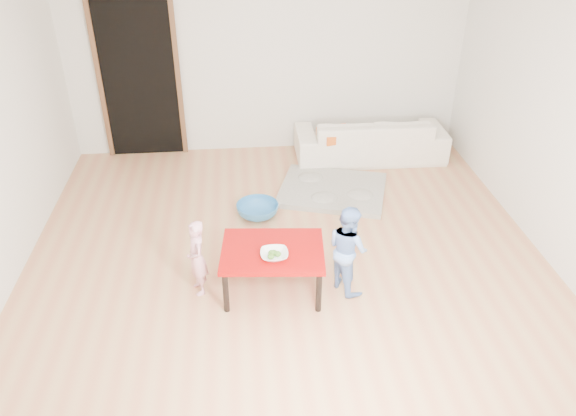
{
  "coord_description": "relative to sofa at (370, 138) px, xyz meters",
  "views": [
    {
      "loc": [
        -0.41,
        -4.46,
        3.24
      ],
      "look_at": [
        0.0,
        -0.2,
        0.65
      ],
      "focal_mm": 35.0,
      "sensor_mm": 36.0,
      "label": 1
    }
  ],
  "objects": [
    {
      "name": "right_wall",
      "position": [
        1.22,
        -2.05,
        1.02
      ],
      "size": [
        0.02,
        5.0,
        2.6
      ],
      "primitive_type": "cube",
      "color": "silver",
      "rests_on": "floor"
    },
    {
      "name": "blanket",
      "position": [
        -0.62,
        -0.87,
        -0.25
      ],
      "size": [
        1.43,
        1.3,
        0.06
      ],
      "primitive_type": null,
      "rotation": [
        0.0,
        0.0,
        -0.3
      ],
      "color": "#B1AB9C",
      "rests_on": "floor"
    },
    {
      "name": "floor",
      "position": [
        -1.28,
        -2.05,
        -0.28
      ],
      "size": [
        5.0,
        5.0,
        0.01
      ],
      "primitive_type": "cube",
      "color": "tan",
      "rests_on": "ground"
    },
    {
      "name": "sofa",
      "position": [
        0.0,
        0.0,
        0.0
      ],
      "size": [
        1.91,
        0.76,
        0.55
      ],
      "primitive_type": "imported",
      "rotation": [
        0.0,
        0.0,
        3.13
      ],
      "color": "white",
      "rests_on": "floor"
    },
    {
      "name": "basin",
      "position": [
        -1.52,
        -1.31,
        -0.21
      ],
      "size": [
        0.46,
        0.46,
        0.14
      ],
      "primitive_type": "imported",
      "color": "teal",
      "rests_on": "floor"
    },
    {
      "name": "broccoli",
      "position": [
        -1.44,
        -2.7,
        0.19
      ],
      "size": [
        0.12,
        0.12,
        0.06
      ],
      "primitive_type": null,
      "color": "#2D5919",
      "rests_on": "red_table"
    },
    {
      "name": "bowl",
      "position": [
        -1.44,
        -2.7,
        0.19
      ],
      "size": [
        0.23,
        0.23,
        0.06
      ],
      "primitive_type": "imported",
      "color": "white",
      "rests_on": "red_table"
    },
    {
      "name": "child_blue",
      "position": [
        -0.79,
        -2.59,
        0.14
      ],
      "size": [
        0.46,
        0.5,
        0.83
      ],
      "primitive_type": "imported",
      "rotation": [
        0.0,
        0.0,
        2.03
      ],
      "color": "#6292E3",
      "rests_on": "floor"
    },
    {
      "name": "red_table",
      "position": [
        -1.44,
        -2.58,
        -0.06
      ],
      "size": [
        0.94,
        0.74,
        0.44
      ],
      "primitive_type": null,
      "rotation": [
        0.0,
        0.0,
        -0.09
      ],
      "color": "#980908",
      "rests_on": "floor"
    },
    {
      "name": "child_pink",
      "position": [
        -2.1,
        -2.53,
        0.08
      ],
      "size": [
        0.24,
        0.3,
        0.72
      ],
      "primitive_type": "imported",
      "rotation": [
        0.0,
        0.0,
        -1.28
      ],
      "color": "pink",
      "rests_on": "floor"
    },
    {
      "name": "doorway",
      "position": [
        -2.88,
        0.43,
        0.75
      ],
      "size": [
        1.02,
        0.08,
        2.11
      ],
      "primitive_type": null,
      "color": "brown",
      "rests_on": "back_wall"
    },
    {
      "name": "back_wall",
      "position": [
        -1.28,
        0.45,
        1.02
      ],
      "size": [
        5.0,
        0.02,
        2.6
      ],
      "primitive_type": "cube",
      "color": "silver",
      "rests_on": "floor"
    },
    {
      "name": "cushion",
      "position": [
        -0.47,
        -0.17,
        0.14
      ],
      "size": [
        0.48,
        0.45,
        0.11
      ],
      "primitive_type": "cube",
      "rotation": [
        0.0,
        0.0,
        0.26
      ],
      "color": "orange",
      "rests_on": "sofa"
    }
  ]
}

